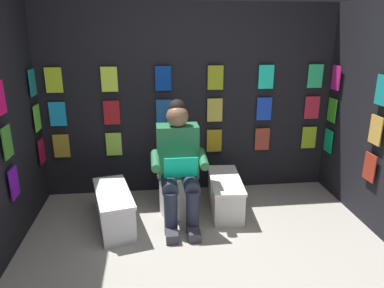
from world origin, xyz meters
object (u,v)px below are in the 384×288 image
at_px(comic_longbox_near, 225,194).
at_px(toilet, 177,180).
at_px(comic_longbox_far, 114,209).
at_px(person_reading, 179,163).

bearing_deg(comic_longbox_near, toilet, -5.86).
xyz_separation_m(toilet, comic_longbox_far, (0.63, 0.28, -0.14)).
distance_m(toilet, comic_longbox_near, 0.52).
height_order(person_reading, comic_longbox_far, person_reading).
bearing_deg(comic_longbox_far, comic_longbox_near, 177.06).
xyz_separation_m(person_reading, comic_longbox_near, (-0.49, -0.14, -0.42)).
bearing_deg(comic_longbox_near, comic_longbox_far, 13.82).
relative_size(toilet, comic_longbox_near, 1.00).
distance_m(person_reading, comic_longbox_far, 0.76).
height_order(person_reading, comic_longbox_near, person_reading).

